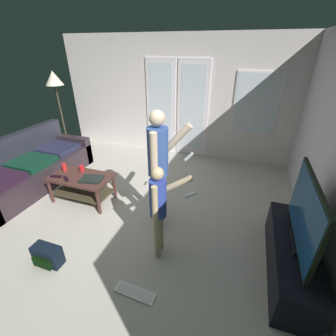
{
  "coord_description": "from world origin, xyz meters",
  "views": [
    {
      "loc": [
        1.59,
        -2.35,
        2.27
      ],
      "look_at": [
        0.77,
        0.02,
        0.93
      ],
      "focal_mm": 24.59,
      "sensor_mm": 36.0,
      "label": 1
    }
  ],
  "objects": [
    {
      "name": "loose_keyboard",
      "position": [
        0.78,
        -1.06,
        0.01
      ],
      "size": [
        0.45,
        0.15,
        0.02
      ],
      "color": "white",
      "rests_on": "ground_plane"
    },
    {
      "name": "backpack",
      "position": [
        -0.34,
        -1.04,
        0.12
      ],
      "size": [
        0.34,
        0.19,
        0.25
      ],
      "color": "black",
      "rests_on": "ground_plane"
    },
    {
      "name": "ground_plane",
      "position": [
        0.0,
        0.0,
        -0.01
      ],
      "size": [
        5.26,
        5.21,
        0.02
      ],
      "primitive_type": "cube",
      "color": "#B4AEA0"
    },
    {
      "name": "person_child",
      "position": [
        0.83,
        -0.46,
        0.71
      ],
      "size": [
        0.49,
        0.36,
        1.18
      ],
      "color": "tan",
      "rests_on": "ground_plane"
    },
    {
      "name": "flat_screen_tv",
      "position": [
        2.28,
        -0.24,
        0.8
      ],
      "size": [
        0.08,
        1.14,
        0.75
      ],
      "color": "black",
      "rests_on": "tv_stand"
    },
    {
      "name": "leather_couch",
      "position": [
        -1.95,
        0.27,
        0.3
      ],
      "size": [
        0.89,
        2.28,
        0.89
      ],
      "color": "#2D2229",
      "rests_on": "ground_plane"
    },
    {
      "name": "person_adult",
      "position": [
        0.63,
        0.06,
        0.98
      ],
      "size": [
        0.53,
        0.48,
        1.63
      ],
      "color": "#3C395B",
      "rests_on": "ground_plane"
    },
    {
      "name": "tv_remote_black",
      "position": [
        -0.89,
        0.01,
        0.46
      ],
      "size": [
        0.17,
        0.14,
        0.02
      ],
      "primitive_type": "cube",
      "rotation": [
        0.0,
        0.0,
        -0.62
      ],
      "color": "black",
      "rests_on": "coffee_table"
    },
    {
      "name": "cup_near_edge",
      "position": [
        -1.1,
        0.23,
        0.51
      ],
      "size": [
        0.07,
        0.07,
        0.12
      ],
      "primitive_type": "cylinder",
      "color": "red",
      "rests_on": "coffee_table"
    },
    {
      "name": "coffee_table",
      "position": [
        -0.75,
        0.16,
        0.32
      ],
      "size": [
        0.96,
        0.53,
        0.45
      ],
      "color": "#452823",
      "rests_on": "ground_plane"
    },
    {
      "name": "laptop_closed",
      "position": [
        -0.51,
        0.13,
        0.46
      ],
      "size": [
        0.37,
        0.31,
        0.03
      ],
      "primitive_type": "cube",
      "rotation": [
        0.0,
        0.0,
        0.21
      ],
      "color": "black",
      "rests_on": "coffee_table"
    },
    {
      "name": "cup_by_laptop",
      "position": [
        -0.83,
        0.32,
        0.5
      ],
      "size": [
        0.08,
        0.08,
        0.1
      ],
      "primitive_type": "cylinder",
      "color": "red",
      "rests_on": "coffee_table"
    },
    {
      "name": "wall_back_with_doors",
      "position": [
        0.07,
        2.57,
        1.24
      ],
      "size": [
        5.26,
        0.09,
        2.55
      ],
      "color": "silver",
      "rests_on": "ground_plane"
    },
    {
      "name": "floor_lamp",
      "position": [
        -2.25,
        1.6,
        1.59
      ],
      "size": [
        0.35,
        0.35,
        1.83
      ],
      "color": "#2B2B28",
      "rests_on": "ground_plane"
    },
    {
      "name": "dvd_remote_slim",
      "position": [
        -1.09,
        0.02,
        0.46
      ],
      "size": [
        0.18,
        0.08,
        0.02
      ],
      "primitive_type": "cube",
      "rotation": [
        0.0,
        0.0,
        0.18
      ],
      "color": "black",
      "rests_on": "coffee_table"
    },
    {
      "name": "tv_stand",
      "position": [
        2.28,
        -0.24,
        0.21
      ],
      "size": [
        0.41,
        1.42,
        0.42
      ],
      "color": "black",
      "rests_on": "ground_plane"
    }
  ]
}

